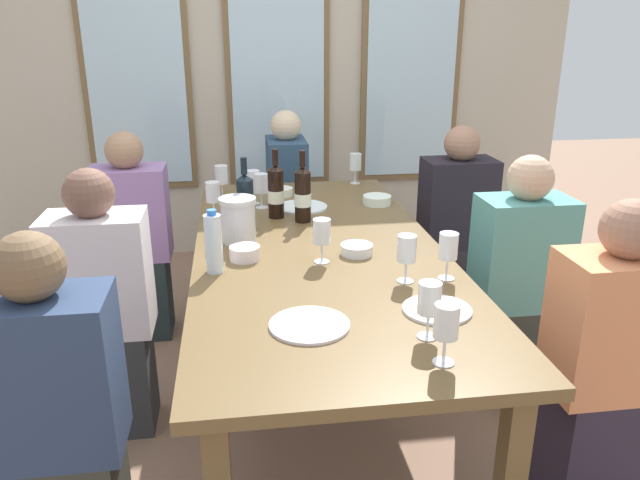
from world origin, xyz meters
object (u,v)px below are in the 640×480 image
tasting_bowl_2 (245,253)px  wine_glass_2 (261,184)px  seated_person_4 (104,312)px  seated_person_6 (287,201)px  wine_glass_1 (221,176)px  wine_glass_6 (407,251)px  wine_glass_8 (253,182)px  seated_person_3 (606,369)px  wine_bottle_2 (276,191)px  tasting_bowl_1 (377,200)px  white_plate_0 (309,325)px  white_plate_2 (303,207)px  seated_person_5 (517,288)px  wine_glass_7 (429,300)px  dining_table (318,263)px  metal_pitcher (238,220)px  white_plate_1 (437,310)px  wine_glass_5 (448,247)px  tasting_bowl_3 (357,249)px  wine_glass_4 (213,193)px  wine_glass_3 (355,163)px  tasting_bowl_0 (281,192)px  seated_person_2 (55,426)px  water_bottle (213,243)px  wine_glass_9 (446,323)px  seated_person_1 (455,231)px  wine_bottle_0 (303,194)px  wine_bottle_1 (245,202)px  seated_person_0 (134,243)px  wine_glass_0 (322,232)px

tasting_bowl_2 → wine_glass_2: 0.72m
seated_person_4 → seated_person_6: size_ratio=1.00×
wine_glass_1 → wine_glass_6: same height
wine_glass_8 → seated_person_3: 1.82m
wine_bottle_2 → tasting_bowl_1: (0.52, 0.15, -0.10)m
white_plate_0 → white_plate_2: same height
seated_person_5 → wine_glass_7: bearing=-131.3°
seated_person_6 → dining_table: bearing=-90.0°
white_plate_0 → metal_pitcher: 0.84m
white_plate_1 → seated_person_5: bearing=45.6°
wine_glass_5 → tasting_bowl_1: bearing=91.6°
tasting_bowl_3 → seated_person_3: size_ratio=0.12×
tasting_bowl_2 → seated_person_6: seated_person_6 is taller
tasting_bowl_2 → wine_glass_4: 0.59m
wine_glass_7 → wine_glass_3: bearing=85.4°
wine_bottle_2 → seated_person_5: (1.01, -0.50, -0.34)m
tasting_bowl_0 → white_plate_2: bearing=-70.1°
wine_glass_8 → seated_person_3: (1.10, -1.41, -0.33)m
white_plate_1 → wine_glass_3: wine_glass_3 is taller
tasting_bowl_2 → seated_person_2: bearing=-129.5°
white_plate_1 → water_bottle: (-0.71, 0.43, 0.11)m
dining_table → seated_person_4: bearing=-177.3°
wine_glass_9 → seated_person_1: (0.66, 1.67, -0.34)m
white_plate_2 → seated_person_2: seated_person_2 is taller
wine_bottle_0 → wine_glass_5: bearing=-60.0°
water_bottle → seated_person_5: 1.33m
metal_pitcher → seated_person_1: bearing=26.8°
wine_bottle_1 → seated_person_2: (-0.58, -1.06, -0.34)m
wine_bottle_0 → white_plate_0: bearing=-95.5°
seated_person_6 → white_plate_1: bearing=-82.0°
wine_glass_6 → seated_person_0: seated_person_0 is taller
dining_table → wine_glass_0: size_ratio=12.74×
white_plate_1 → wine_glass_8: (-0.53, 1.32, 0.11)m
wine_bottle_1 → wine_bottle_2: (0.15, 0.16, -0.00)m
white_plate_2 → tasting_bowl_0: size_ratio=2.00×
wine_bottle_2 → seated_person_5: 1.17m
seated_person_1 → seated_person_6: same height
wine_glass_4 → seated_person_1: 1.37m
wine_glass_9 → seated_person_5: bearing=53.7°
white_plate_1 → seated_person_6: seated_person_6 is taller
wine_glass_3 → white_plate_0: bearing=-105.7°
seated_person_2 → wine_glass_8: bearing=66.7°
water_bottle → wine_glass_7: 0.87m
metal_pitcher → wine_glass_7: size_ratio=1.09×
wine_glass_1 → wine_glass_5: size_ratio=1.00×
wine_glass_6 → wine_glass_5: bearing=1.3°
wine_glass_9 → seated_person_4: size_ratio=0.16×
wine_glass_3 → tasting_bowl_2: bearing=-120.4°
tasting_bowl_2 → wine_glass_0: 0.32m
wine_glass_0 → wine_glass_2: same height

